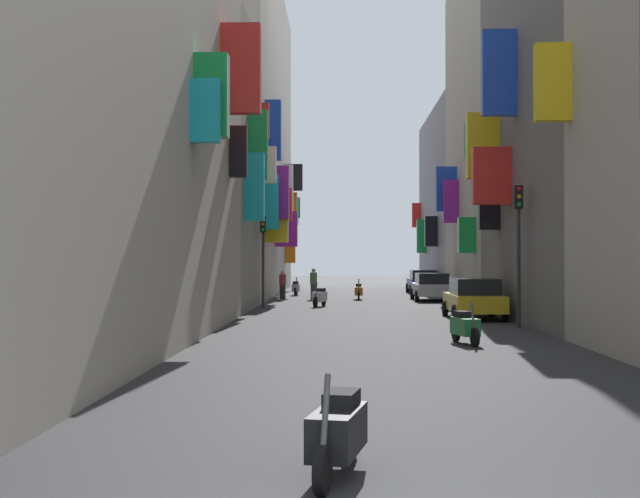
{
  "coord_description": "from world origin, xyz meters",
  "views": [
    {
      "loc": [
        -1.15,
        -5.32,
        2.27
      ],
      "look_at": [
        -1.76,
        20.03,
        2.53
      ],
      "focal_mm": 47.11,
      "sensor_mm": 36.0,
      "label": 1
    }
  ],
  "objects_px": {
    "parked_car_yellow": "(474,298)",
    "parked_car_silver": "(431,286)",
    "scooter_silver": "(296,288)",
    "scooter_green": "(465,326)",
    "traffic_light_near_corner": "(263,245)",
    "scooter_white": "(320,297)",
    "pedestrian_crossing": "(283,285)",
    "traffic_light_far_corner": "(519,232)",
    "scooter_orange": "(359,291)",
    "parked_car_blue": "(423,281)",
    "pedestrian_near_left": "(314,284)",
    "scooter_black": "(338,431)"
  },
  "relations": [
    {
      "from": "scooter_orange",
      "to": "pedestrian_near_left",
      "type": "xyz_separation_m",
      "value": [
        -2.45,
        0.07,
        0.38
      ]
    },
    {
      "from": "parked_car_yellow",
      "to": "scooter_green",
      "type": "height_order",
      "value": "parked_car_yellow"
    },
    {
      "from": "parked_car_blue",
      "to": "scooter_green",
      "type": "xyz_separation_m",
      "value": [
        -1.93,
        -30.81,
        -0.32
      ]
    },
    {
      "from": "parked_car_yellow",
      "to": "scooter_green",
      "type": "relative_size",
      "value": 2.18
    },
    {
      "from": "parked_car_silver",
      "to": "scooter_silver",
      "type": "distance_m",
      "value": 9.61
    },
    {
      "from": "traffic_light_far_corner",
      "to": "parked_car_yellow",
      "type": "bearing_deg",
      "value": 100.86
    },
    {
      "from": "parked_car_yellow",
      "to": "scooter_orange",
      "type": "height_order",
      "value": "parked_car_yellow"
    },
    {
      "from": "scooter_black",
      "to": "scooter_green",
      "type": "distance_m",
      "value": 13.78
    },
    {
      "from": "scooter_white",
      "to": "scooter_orange",
      "type": "relative_size",
      "value": 0.87
    },
    {
      "from": "scooter_silver",
      "to": "scooter_orange",
      "type": "height_order",
      "value": "same"
    },
    {
      "from": "scooter_silver",
      "to": "parked_car_blue",
      "type": "bearing_deg",
      "value": 18.03
    },
    {
      "from": "parked_car_yellow",
      "to": "traffic_light_near_corner",
      "type": "xyz_separation_m",
      "value": [
        -8.47,
        6.58,
        2.06
      ]
    },
    {
      "from": "traffic_light_near_corner",
      "to": "traffic_light_far_corner",
      "type": "xyz_separation_m",
      "value": [
        9.25,
        -10.67,
        0.28
      ]
    },
    {
      "from": "parked_car_yellow",
      "to": "scooter_green",
      "type": "xyz_separation_m",
      "value": [
        -1.7,
        -9.16,
        -0.32
      ]
    },
    {
      "from": "scooter_white",
      "to": "scooter_green",
      "type": "distance_m",
      "value": 17.16
    },
    {
      "from": "scooter_orange",
      "to": "traffic_light_far_corner",
      "type": "xyz_separation_m",
      "value": [
        4.76,
        -18.23,
        2.65
      ]
    },
    {
      "from": "parked_car_silver",
      "to": "scooter_white",
      "type": "xyz_separation_m",
      "value": [
        -5.76,
        -5.59,
        -0.3
      ]
    },
    {
      "from": "pedestrian_near_left",
      "to": "traffic_light_far_corner",
      "type": "relative_size",
      "value": 0.37
    },
    {
      "from": "scooter_white",
      "to": "scooter_black",
      "type": "relative_size",
      "value": 0.91
    },
    {
      "from": "parked_car_blue",
      "to": "pedestrian_crossing",
      "type": "height_order",
      "value": "pedestrian_crossing"
    },
    {
      "from": "scooter_silver",
      "to": "parked_car_yellow",
      "type": "bearing_deg",
      "value": -68.19
    },
    {
      "from": "scooter_silver",
      "to": "traffic_light_far_corner",
      "type": "xyz_separation_m",
      "value": [
        8.43,
        -23.19,
        2.65
      ]
    },
    {
      "from": "scooter_white",
      "to": "scooter_silver",
      "type": "xyz_separation_m",
      "value": [
        -1.72,
        11.62,
        -0.0
      ]
    },
    {
      "from": "pedestrian_crossing",
      "to": "parked_car_yellow",
      "type": "bearing_deg",
      "value": -61.15
    },
    {
      "from": "scooter_white",
      "to": "pedestrian_crossing",
      "type": "relative_size",
      "value": 1.12
    },
    {
      "from": "scooter_green",
      "to": "traffic_light_far_corner",
      "type": "height_order",
      "value": "traffic_light_far_corner"
    },
    {
      "from": "traffic_light_far_corner",
      "to": "parked_car_blue",
      "type": "bearing_deg",
      "value": 91.24
    },
    {
      "from": "parked_car_blue",
      "to": "scooter_silver",
      "type": "height_order",
      "value": "parked_car_blue"
    },
    {
      "from": "parked_car_silver",
      "to": "traffic_light_near_corner",
      "type": "bearing_deg",
      "value": -142.0
    },
    {
      "from": "pedestrian_near_left",
      "to": "traffic_light_far_corner",
      "type": "height_order",
      "value": "traffic_light_far_corner"
    },
    {
      "from": "scooter_black",
      "to": "pedestrian_near_left",
      "type": "bearing_deg",
      "value": 92.22
    },
    {
      "from": "pedestrian_near_left",
      "to": "parked_car_blue",
      "type": "bearing_deg",
      "value": 48.21
    },
    {
      "from": "parked_car_blue",
      "to": "parked_car_silver",
      "type": "height_order",
      "value": "parked_car_blue"
    },
    {
      "from": "traffic_light_near_corner",
      "to": "parked_car_yellow",
      "type": "bearing_deg",
      "value": -37.84
    },
    {
      "from": "scooter_green",
      "to": "pedestrian_near_left",
      "type": "relative_size",
      "value": 1.14
    },
    {
      "from": "scooter_orange",
      "to": "pedestrian_near_left",
      "type": "bearing_deg",
      "value": 178.3
    },
    {
      "from": "pedestrian_crossing",
      "to": "traffic_light_far_corner",
      "type": "relative_size",
      "value": 0.34
    },
    {
      "from": "scooter_green",
      "to": "traffic_light_near_corner",
      "type": "distance_m",
      "value": 17.29
    },
    {
      "from": "pedestrian_crossing",
      "to": "traffic_light_far_corner",
      "type": "distance_m",
      "value": 21.02
    },
    {
      "from": "parked_car_yellow",
      "to": "traffic_light_far_corner",
      "type": "relative_size",
      "value": 0.92
    },
    {
      "from": "scooter_silver",
      "to": "pedestrian_crossing",
      "type": "bearing_deg",
      "value": -96.71
    },
    {
      "from": "parked_car_blue",
      "to": "scooter_black",
      "type": "distance_m",
      "value": 44.5
    },
    {
      "from": "parked_car_yellow",
      "to": "parked_car_silver",
      "type": "height_order",
      "value": "parked_car_yellow"
    },
    {
      "from": "parked_car_silver",
      "to": "pedestrian_near_left",
      "type": "distance_m",
      "value": 6.37
    },
    {
      "from": "scooter_silver",
      "to": "scooter_black",
      "type": "height_order",
      "value": "same"
    },
    {
      "from": "parked_car_yellow",
      "to": "scooter_black",
      "type": "height_order",
      "value": "parked_car_yellow"
    },
    {
      "from": "scooter_white",
      "to": "pedestrian_near_left",
      "type": "bearing_deg",
      "value": 94.23
    },
    {
      "from": "parked_car_yellow",
      "to": "scooter_white",
      "type": "relative_size",
      "value": 2.43
    },
    {
      "from": "parked_car_yellow",
      "to": "pedestrian_near_left",
      "type": "xyz_separation_m",
      "value": [
        -6.42,
        14.22,
        0.06
      ]
    },
    {
      "from": "scooter_orange",
      "to": "traffic_light_far_corner",
      "type": "relative_size",
      "value": 0.43
    }
  ]
}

